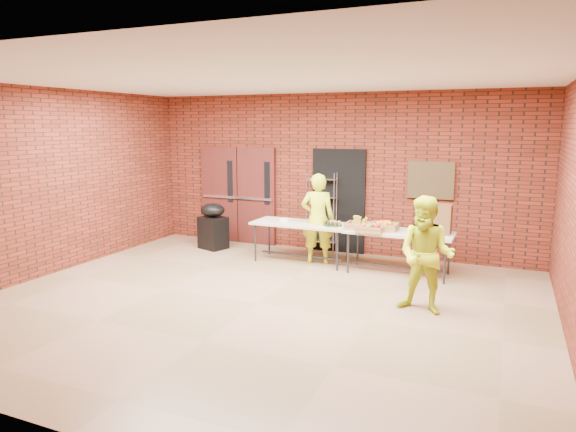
% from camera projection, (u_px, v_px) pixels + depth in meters
% --- Properties ---
extents(room, '(8.08, 7.08, 3.28)m').
position_uv_depth(room, '(256.00, 195.00, 7.19)').
color(room, olive).
rests_on(room, ground).
extents(double_doors, '(1.78, 0.12, 2.10)m').
position_uv_depth(double_doors, '(238.00, 195.00, 11.25)').
color(double_doors, '#471614').
rests_on(double_doors, room).
extents(dark_doorway, '(1.10, 0.06, 2.10)m').
position_uv_depth(dark_doorway, '(338.00, 201.00, 10.37)').
color(dark_doorway, black).
rests_on(dark_doorway, room).
extents(bronze_plaque, '(0.85, 0.04, 0.70)m').
position_uv_depth(bronze_plaque, '(431.00, 180.00, 9.57)').
color(bronze_plaque, '#412F1A').
rests_on(bronze_plaque, room).
extents(wire_rack, '(0.62, 0.29, 1.63)m').
position_uv_depth(wire_rack, '(321.00, 212.00, 10.41)').
color(wire_rack, '#B9B8C0').
rests_on(wire_rack, room).
extents(table_left, '(1.85, 0.78, 0.76)m').
position_uv_depth(table_left, '(301.00, 226.00, 9.65)').
color(table_left, tan).
rests_on(table_left, room).
extents(table_right, '(1.85, 0.80, 0.75)m').
position_uv_depth(table_right, '(399.00, 235.00, 8.86)').
color(table_right, tan).
rests_on(table_right, room).
extents(basket_bananas, '(0.48, 0.37, 0.15)m').
position_uv_depth(basket_bananas, '(360.00, 226.00, 9.04)').
color(basket_bananas, '#A07240').
rests_on(basket_bananas, table_right).
extents(basket_oranges, '(0.49, 0.38, 0.15)m').
position_uv_depth(basket_oranges, '(383.00, 226.00, 8.97)').
color(basket_oranges, '#A07240').
rests_on(basket_oranges, table_right).
extents(basket_apples, '(0.45, 0.35, 0.14)m').
position_uv_depth(basket_apples, '(370.00, 228.00, 8.81)').
color(basket_apples, '#A07240').
rests_on(basket_apples, table_right).
extents(muffin_tray, '(0.36, 0.36, 0.09)m').
position_uv_depth(muffin_tray, '(333.00, 223.00, 9.35)').
color(muffin_tray, '#12441D').
rests_on(muffin_tray, table_left).
extents(napkin_box, '(0.17, 0.11, 0.06)m').
position_uv_depth(napkin_box, '(285.00, 220.00, 9.79)').
color(napkin_box, silver).
rests_on(napkin_box, table_left).
extents(coffee_dispenser, '(0.38, 0.34, 0.50)m').
position_uv_depth(coffee_dispenser, '(440.00, 219.00, 8.65)').
color(coffee_dispenser, '#54391C').
rests_on(coffee_dispenser, table_right).
extents(cup_stack_front, '(0.09, 0.09, 0.26)m').
position_uv_depth(cup_stack_front, '(417.00, 226.00, 8.63)').
color(cup_stack_front, silver).
rests_on(cup_stack_front, table_right).
extents(cup_stack_mid, '(0.07, 0.07, 0.22)m').
position_uv_depth(cup_stack_mid, '(425.00, 229.00, 8.53)').
color(cup_stack_mid, silver).
rests_on(cup_stack_mid, table_right).
extents(cup_stack_back, '(0.08, 0.08, 0.23)m').
position_uv_depth(cup_stack_back, '(418.00, 226.00, 8.74)').
color(cup_stack_back, silver).
rests_on(cup_stack_back, table_right).
extents(covered_grill, '(0.64, 0.58, 0.96)m').
position_uv_depth(covered_grill, '(213.00, 226.00, 10.74)').
color(covered_grill, black).
rests_on(covered_grill, room).
extents(volunteer_woman, '(0.70, 0.54, 1.70)m').
position_uv_depth(volunteer_woman, '(318.00, 219.00, 9.54)').
color(volunteer_woman, '#C3D517').
rests_on(volunteer_woman, room).
extents(volunteer_man, '(0.88, 0.73, 1.62)m').
position_uv_depth(volunteer_man, '(426.00, 255.00, 7.00)').
color(volunteer_man, '#C3D517').
rests_on(volunteer_man, room).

